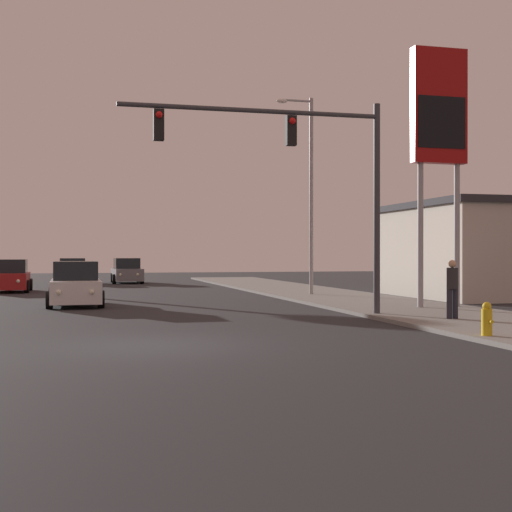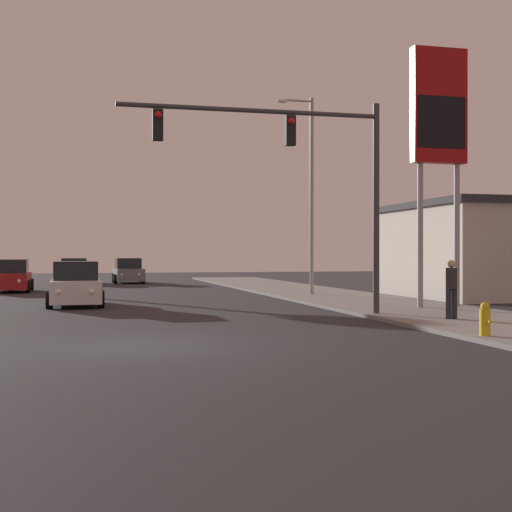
{
  "view_description": "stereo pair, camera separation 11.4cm",
  "coord_description": "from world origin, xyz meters",
  "views": [
    {
      "loc": [
        -1.52,
        -15.33,
        1.96
      ],
      "look_at": [
        5.11,
        11.31,
        1.88
      ],
      "focal_mm": 50.0,
      "sensor_mm": 36.0,
      "label": 1
    },
    {
      "loc": [
        -1.41,
        -15.36,
        1.96
      ],
      "look_at": [
        5.11,
        11.31,
        1.88
      ],
      "focal_mm": 50.0,
      "sensor_mm": 36.0,
      "label": 2
    }
  ],
  "objects": [
    {
      "name": "car_grey",
      "position": [
        1.62,
        33.35,
        0.76
      ],
      "size": [
        2.04,
        4.34,
        1.68
      ],
      "rotation": [
        0.0,
        0.0,
        3.18
      ],
      "color": "slate",
      "rests_on": "ground"
    },
    {
      "name": "car_white",
      "position": [
        -1.64,
        12.39,
        0.76
      ],
      "size": [
        2.04,
        4.32,
        1.68
      ],
      "rotation": [
        0.0,
        0.0,
        3.15
      ],
      "color": "silver",
      "rests_on": "ground"
    },
    {
      "name": "car_silver",
      "position": [
        -1.94,
        33.44,
        0.76
      ],
      "size": [
        2.04,
        4.32,
        1.68
      ],
      "rotation": [
        0.0,
        0.0,
        3.16
      ],
      "color": "#B7B7BC",
      "rests_on": "ground"
    },
    {
      "name": "pedestrian_on_sidewalk",
      "position": [
        8.78,
        2.94,
        1.03
      ],
      "size": [
        0.34,
        0.32,
        1.67
      ],
      "color": "#23232D",
      "rests_on": "sidewalk_right"
    },
    {
      "name": "ground_plane",
      "position": [
        0.0,
        0.0,
        0.0
      ],
      "size": [
        120.0,
        120.0,
        0.0
      ],
      "primitive_type": "plane",
      "color": "#28282B"
    },
    {
      "name": "car_red",
      "position": [
        -4.97,
        23.49,
        0.76
      ],
      "size": [
        2.04,
        4.32,
        1.68
      ],
      "rotation": [
        0.0,
        0.0,
        3.16
      ],
      "color": "maroon",
      "rests_on": "ground"
    },
    {
      "name": "gas_station_sign",
      "position": [
        10.66,
        7.2,
        6.62
      ],
      "size": [
        2.0,
        0.42,
        9.0
      ],
      "color": "#99999E",
      "rests_on": "sidewalk_right"
    },
    {
      "name": "fire_hydrant",
      "position": [
        7.4,
        -1.04,
        0.49
      ],
      "size": [
        0.24,
        0.34,
        0.76
      ],
      "color": "gold",
      "rests_on": "sidewalk_right"
    },
    {
      "name": "traffic_light_mast",
      "position": [
        5.12,
        5.19,
        4.76
      ],
      "size": [
        8.04,
        0.36,
        6.5
      ],
      "color": "#38383D",
      "rests_on": "sidewalk_right"
    },
    {
      "name": "street_lamp",
      "position": [
        8.72,
        15.79,
        5.12
      ],
      "size": [
        1.74,
        0.24,
        9.0
      ],
      "color": "#99999E",
      "rests_on": "sidewalk_right"
    },
    {
      "name": "sidewalk_right",
      "position": [
        9.5,
        10.0,
        0.06
      ],
      "size": [
        5.0,
        60.0,
        0.12
      ],
      "color": "gray",
      "rests_on": "ground"
    }
  ]
}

